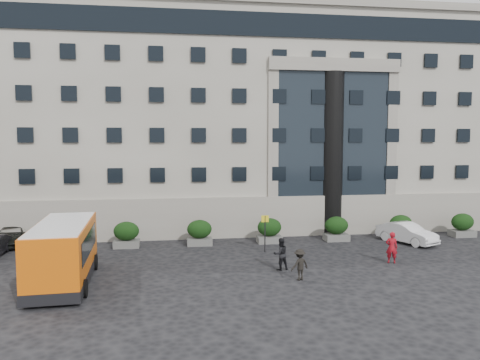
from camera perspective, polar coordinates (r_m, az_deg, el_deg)
The scene contains 18 objects.
ground at distance 26.97m, azimuth -6.57°, elevation -11.62°, with size 120.00×120.00×0.00m, color black.
civic_building at distance 48.32m, azimuth -0.29°, elevation 6.55°, with size 44.00×24.00×18.00m, color gray.
entrance_column at distance 38.32m, azimuth 11.11°, elevation 3.12°, with size 1.80×1.80×13.00m, color black.
hedge_a at distance 34.47m, azimuth -13.68°, elevation -6.47°, with size 1.80×1.26×1.84m.
hedge_b at distance 34.36m, azimuth -4.96°, elevation -6.38°, with size 1.80×1.26×1.84m.
hedge_c at distance 35.03m, azimuth 3.61°, elevation -6.15°, with size 1.80×1.26×1.84m.
hedge_d at distance 36.45m, azimuth 11.68°, elevation -5.80°, with size 1.80×1.26×1.84m.
hedge_e at distance 38.51m, azimuth 19.00°, elevation -5.39°, with size 1.80×1.26×1.84m.
hedge_f at distance 41.14m, azimuth 25.48°, elevation -4.96°, with size 1.80×1.26×1.84m.
bus_stop_sign at distance 32.01m, azimuth 3.07°, elevation -5.75°, with size 0.50×0.08×2.52m.
minibus at distance 26.79m, azimuth -20.77°, elevation -8.05°, with size 3.28×7.97×3.27m.
red_truck at distance 44.78m, azimuth -27.26°, elevation -3.39°, with size 3.42×6.09×3.11m.
parked_car_c at distance 39.55m, azimuth -24.09°, elevation -5.55°, with size 2.12×5.21×1.51m, color black.
parked_car_d at distance 38.12m, azimuth -26.00°, elevation -6.11°, with size 2.27×4.93×1.37m, color black.
white_taxi at distance 37.03m, azimuth 19.66°, elevation -6.09°, with size 1.61×4.60×1.52m, color silver.
pedestrian_a at distance 30.85m, azimuth 18.00°, elevation -7.83°, with size 0.71×0.47×1.96m, color maroon.
pedestrian_b at distance 28.01m, azimuth 4.97°, elevation -8.96°, with size 0.92×0.72×1.89m, color black.
pedestrian_c at distance 26.17m, azimuth 7.30°, elevation -10.19°, with size 1.11×0.64×1.72m, color black.
Camera 1 is at (-0.70, -25.83, 7.71)m, focal length 35.00 mm.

